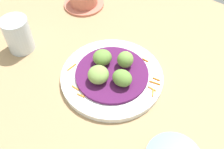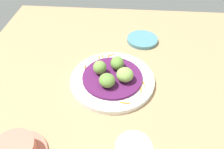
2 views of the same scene
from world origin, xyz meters
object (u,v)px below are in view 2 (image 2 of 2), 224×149
at_px(main_plate, 113,80).
at_px(guac_scoop_right, 118,63).
at_px(guac_scoop_center, 126,75).
at_px(guac_scoop_back, 100,68).
at_px(guac_scoop_left, 108,80).
at_px(side_plate_small, 143,40).

relative_size(main_plate, guac_scoop_right, 5.29).
distance_m(guac_scoop_center, guac_scoop_back, 0.09).
bearing_deg(guac_scoop_center, guac_scoop_back, 162.97).
bearing_deg(guac_scoop_back, main_plate, -17.03).
height_order(guac_scoop_center, guac_scoop_back, guac_scoop_back).
xyz_separation_m(guac_scoop_left, guac_scoop_center, (0.06, 0.03, 0.00)).
height_order(guac_scoop_right, side_plate_small, guac_scoop_right).
distance_m(main_plate, guac_scoop_left, 0.06).
height_order(main_plate, guac_scoop_right, guac_scoop_right).
xyz_separation_m(guac_scoop_left, side_plate_small, (0.12, 0.29, -0.04)).
relative_size(main_plate, guac_scoop_center, 5.08).
bearing_deg(guac_scoop_back, guac_scoop_right, 27.97).
xyz_separation_m(guac_scoop_center, side_plate_small, (0.06, 0.26, -0.04)).
bearing_deg(side_plate_small, guac_scoop_left, -112.14).
xyz_separation_m(main_plate, guac_scoop_left, (-0.01, -0.04, 0.04)).
distance_m(guac_scoop_right, guac_scoop_back, 0.06).
bearing_deg(guac_scoop_right, side_plate_small, 65.84).
distance_m(guac_scoop_right, side_plate_small, 0.23).
relative_size(guac_scoop_center, side_plate_small, 0.44).
distance_m(main_plate, guac_scoop_center, 0.06).
distance_m(guac_scoop_back, side_plate_small, 0.28).
bearing_deg(main_plate, guac_scoop_right, 72.97).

